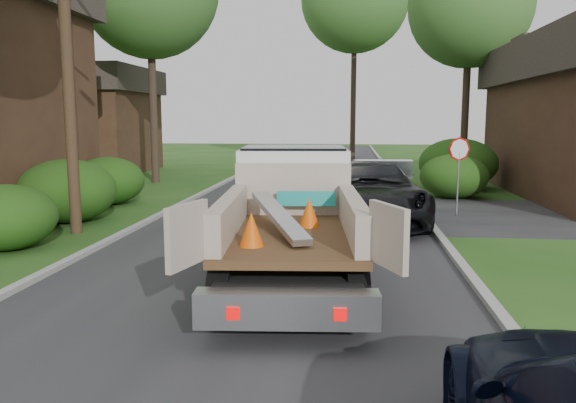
# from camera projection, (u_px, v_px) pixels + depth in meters

# --- Properties ---
(ground) EXTENTS (120.00, 120.00, 0.00)m
(ground) POSITION_uv_depth(u_px,v_px,m) (243.00, 298.00, 9.58)
(ground) COLOR #1F4A15
(ground) RESTS_ON ground
(road) EXTENTS (8.00, 90.00, 0.02)m
(road) POSITION_uv_depth(u_px,v_px,m) (297.00, 207.00, 19.42)
(road) COLOR #28282B
(road) RESTS_ON ground
(curb_left) EXTENTS (0.20, 90.00, 0.12)m
(curb_left) POSITION_uv_depth(u_px,v_px,m) (182.00, 204.00, 19.85)
(curb_left) COLOR #9E9E99
(curb_left) RESTS_ON ground
(curb_right) EXTENTS (0.20, 90.00, 0.12)m
(curb_right) POSITION_uv_depth(u_px,v_px,m) (418.00, 208.00, 18.97)
(curb_right) COLOR #9E9E99
(curb_right) RESTS_ON ground
(stop_sign) EXTENTS (0.71, 0.32, 2.48)m
(stop_sign) POSITION_uv_depth(u_px,v_px,m) (459.00, 159.00, 17.62)
(stop_sign) COLOR slate
(stop_sign) RESTS_ON ground
(utility_pole) EXTENTS (2.42, 1.25, 10.00)m
(utility_pole) POSITION_uv_depth(u_px,v_px,m) (66.00, 34.00, 14.31)
(utility_pole) COLOR #382619
(utility_pole) RESTS_ON ground
(house_left_far) EXTENTS (7.56, 7.56, 6.00)m
(house_left_far) POSITION_uv_depth(u_px,v_px,m) (83.00, 119.00, 32.21)
(house_left_far) COLOR #3B2318
(house_left_far) RESTS_ON ground
(hedge_left_a) EXTENTS (2.34, 2.34, 1.53)m
(hedge_left_a) POSITION_uv_depth(u_px,v_px,m) (5.00, 217.00, 13.08)
(hedge_left_a) COLOR #17420F
(hedge_left_a) RESTS_ON ground
(hedge_left_b) EXTENTS (2.86, 2.86, 1.87)m
(hedge_left_b) POSITION_uv_depth(u_px,v_px,m) (67.00, 191.00, 16.53)
(hedge_left_b) COLOR #17420F
(hedge_left_b) RESTS_ON ground
(hedge_left_c) EXTENTS (2.60, 2.60, 1.70)m
(hedge_left_c) POSITION_uv_depth(u_px,v_px,m) (108.00, 181.00, 20.02)
(hedge_left_c) COLOR #17420F
(hedge_left_c) RESTS_ON ground
(hedge_right_a) EXTENTS (2.60, 2.60, 1.70)m
(hedge_right_a) POSITION_uv_depth(u_px,v_px,m) (454.00, 176.00, 21.63)
(hedge_right_a) COLOR #17420F
(hedge_right_a) RESTS_ON ground
(hedge_right_b) EXTENTS (3.38, 3.38, 2.21)m
(hedge_right_b) POSITION_uv_depth(u_px,v_px,m) (458.00, 164.00, 24.47)
(hedge_right_b) COLOR #17420F
(hedge_right_b) RESTS_ON ground
(tree_right_far) EXTENTS (6.00, 6.00, 11.50)m
(tree_right_far) POSITION_uv_depth(u_px,v_px,m) (470.00, 6.00, 27.22)
(tree_right_far) COLOR #2D2119
(tree_right_far) RESTS_ON ground
(flatbed_truck) EXTENTS (3.18, 6.64, 2.44)m
(flatbed_truck) POSITION_uv_depth(u_px,v_px,m) (293.00, 205.00, 11.17)
(flatbed_truck) COLOR black
(flatbed_truck) RESTS_ON ground
(black_pickup) EXTENTS (3.25, 6.51, 1.77)m
(black_pickup) POSITION_uv_depth(u_px,v_px,m) (370.00, 192.00, 16.60)
(black_pickup) COLOR black
(black_pickup) RESTS_ON ground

